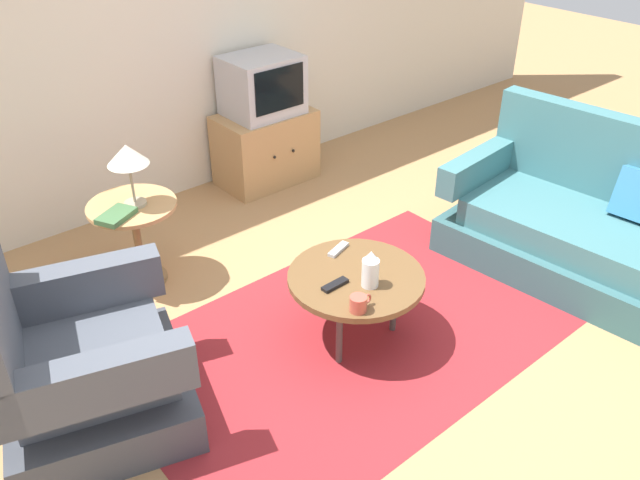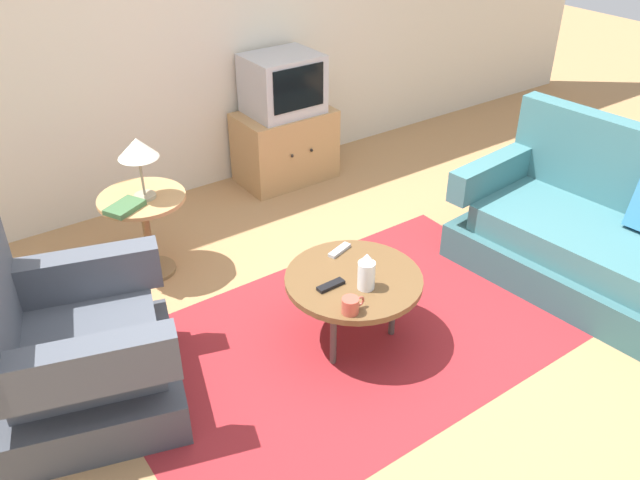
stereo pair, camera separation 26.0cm
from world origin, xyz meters
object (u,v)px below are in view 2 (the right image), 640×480
Objects in this scene: coffee_table at (354,282)px; tv_stand at (285,146)px; side_table at (145,218)px; mug at (351,305)px; book at (125,207)px; tv_remote_dark at (331,285)px; tv_remote_silver at (340,250)px; vase at (367,272)px; television at (282,84)px; armchair at (73,355)px; table_lamp at (138,151)px; couch at (598,239)px.

coffee_table is 0.98× the size of tv_stand.
side_table is 1.59m from mug.
book is (-1.60, -0.74, 0.29)m from tv_stand.
tv_remote_silver is at bearing -135.89° from tv_remote_dark.
vase reaches higher than tv_stand.
coffee_table is at bearing -112.29° from television.
vase is (-0.80, -2.04, 0.24)m from tv_stand.
armchair is 4.07× the size of book.
coffee_table is at bearing -62.74° from side_table.
tv_remote_silver is at bearing -54.33° from side_table.
vase reaches higher than side_table.
vase is at bearing -65.11° from table_lamp.
mug is at bearing -114.73° from tv_stand.
armchair is at bearing -131.07° from table_lamp.
table_lamp is at bearing -154.86° from television.
book is (-0.89, 0.94, 0.14)m from tv_remote_silver.
mug is (-0.20, -0.23, 0.07)m from coffee_table.
tv_remote_dark is (-0.15, 0.11, -0.09)m from vase.
couch reaches higher than book.
tv_remote_silver is (0.75, -1.04, 0.03)m from side_table.
table_lamp is (-0.65, 1.26, 0.48)m from coffee_table.
tv_remote_silver is 0.64× the size of book.
table_lamp reaches higher than armchair.
couch reaches higher than side_table.
coffee_table is at bearing 68.93° from couch.
armchair is 5.01× the size of vase.
couch is 3.08× the size of side_table.
tv_stand is at bearing 68.53° from vase.
coffee_table is 0.16m from tv_remote_dark.
tv_remote_dark is (-1.75, 0.43, 0.12)m from couch.
couch is 1.66m from coffee_table.
tv_stand reaches higher than coffee_table.
couch is 8.03× the size of vase.
television is at bearing -117.44° from tv_remote_dark.
mug is at bearing 77.79° from tv_remote_dark.
vase is at bearing 87.75° from armchair.
couch is 2.87m from table_lamp.
television is 2.19m from tv_remote_dark.
vase is 1.26× the size of tv_remote_silver.
television is 2.22m from vase.
tv_remote_silver is at bearing -73.56° from book.
mug is (0.45, -1.49, -0.40)m from table_lamp.
tv_remote_silver reaches higher than coffee_table.
tv_remote_silver is (-1.51, 0.68, 0.12)m from couch.
side_table is at bearing 8.40° from book.
mug is (0.46, -1.52, 0.06)m from side_table.
table_lamp is 0.34m from book.
television is 3.48× the size of tv_remote_dark.
vase is 1.53m from book.
mug is at bearing -130.81° from coffee_table.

